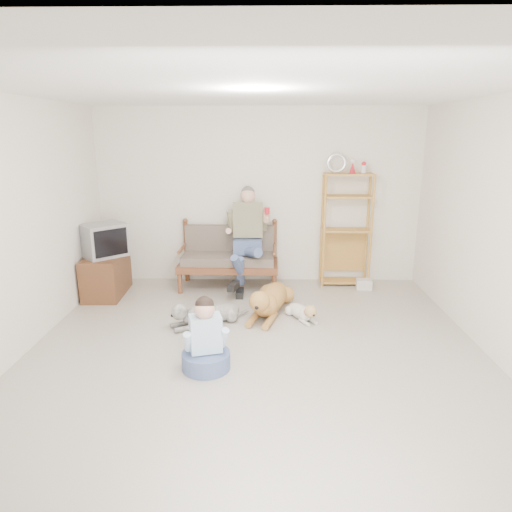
{
  "coord_description": "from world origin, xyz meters",
  "views": [
    {
      "loc": [
        0.09,
        -4.33,
        2.32
      ],
      "look_at": [
        -0.01,
        1.0,
        0.87
      ],
      "focal_mm": 32.0,
      "sensor_mm": 36.0,
      "label": 1
    }
  ],
  "objects_px": {
    "tv_stand": "(106,275)",
    "golden_retriever": "(269,300)",
    "loveseat": "(229,256)",
    "etagere": "(346,229)"
  },
  "relations": [
    {
      "from": "tv_stand",
      "to": "golden_retriever",
      "type": "distance_m",
      "value": 2.48
    },
    {
      "from": "tv_stand",
      "to": "golden_retriever",
      "type": "bearing_deg",
      "value": -17.54
    },
    {
      "from": "loveseat",
      "to": "tv_stand",
      "type": "relative_size",
      "value": 1.65
    },
    {
      "from": "etagere",
      "to": "golden_retriever",
      "type": "relative_size",
      "value": 1.39
    },
    {
      "from": "golden_retriever",
      "to": "etagere",
      "type": "bearing_deg",
      "value": 61.82
    },
    {
      "from": "loveseat",
      "to": "tv_stand",
      "type": "xyz_separation_m",
      "value": [
        -1.77,
        -0.43,
        -0.19
      ]
    },
    {
      "from": "etagere",
      "to": "golden_retriever",
      "type": "height_order",
      "value": "etagere"
    },
    {
      "from": "golden_retriever",
      "to": "loveseat",
      "type": "bearing_deg",
      "value": 134.77
    },
    {
      "from": "etagere",
      "to": "tv_stand",
      "type": "distance_m",
      "value": 3.66
    },
    {
      "from": "loveseat",
      "to": "golden_retriever",
      "type": "xyz_separation_m",
      "value": [
        0.61,
        -1.1,
        -0.3
      ]
    }
  ]
}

